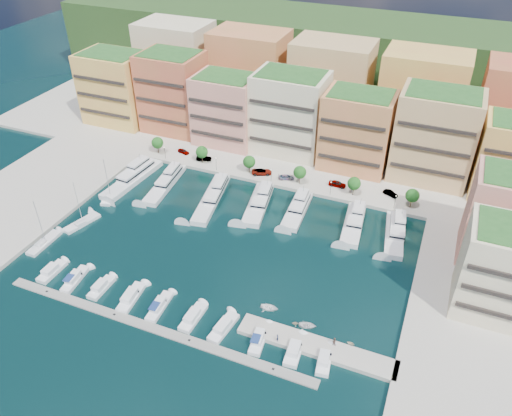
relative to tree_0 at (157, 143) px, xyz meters
The scene contains 62 objects.
ground 52.39m from the tree_0, 39.95° to the right, with size 400.00×400.00×0.00m, color black.
north_quay 49.34m from the tree_0, 35.47° to the left, with size 220.00×64.00×2.00m, color #9E998E.
east_quay 110.22m from the tree_0, 22.14° to the right, with size 34.00×76.00×2.00m, color #9E998E.
west_quay 47.21m from the tree_0, 117.93° to the right, with size 34.00×76.00×2.00m, color #9E998E.
hillside 86.46m from the tree_0, 62.40° to the left, with size 240.00×40.00×58.00m, color #193716.
south_pontoon 73.65m from the tree_0, 59.77° to the right, with size 72.00×2.20×0.35m, color gray.
finger_pier 89.46m from the tree_0, 38.41° to the right, with size 32.00×5.00×2.00m, color #9E998E.
apartment_0 31.96m from the tree_0, 147.61° to the left, with size 22.00×16.50×24.80m.
apartment_1 21.20m from the tree_0, 102.21° to the left, with size 20.00×16.50×26.80m.
apartment_2 24.86m from the tree_0, 44.13° to the left, with size 20.00×15.50×22.80m.
apartment_3 43.22m from the tree_0, 25.95° to the left, with size 22.00×16.50×25.80m.
apartment_4 62.75m from the tree_0, 15.37° to the left, with size 20.00×15.50×23.80m.
apartment_5 84.60m from the tree_0, 12.71° to the left, with size 22.00×16.50×26.80m.
apartment_east_a 103.17m from the tree_0, ahead, with size 18.00×14.50×22.80m.
apartment_east_b 106.96m from the tree_0, 17.17° to the right, with size 18.00×14.50×20.80m.
backblock_0 44.63m from the tree_0, 110.32° to the left, with size 26.00×18.00×30.00m, color beige.
backblock_1 44.63m from the tree_0, 69.68° to the left, with size 26.00×18.00×30.00m, color #DB7B52.
backblock_2 61.58m from the tree_0, 41.99° to the left, with size 26.00×18.00×30.00m, color tan.
backblock_3 85.98m from the tree_0, 28.37° to the left, with size 26.00×18.00×30.00m, color #E0C152.
tree_0 is the anchor object (origin of this frame).
tree_1 16.00m from the tree_0, ahead, with size 3.80×3.80×5.65m.
tree_2 32.00m from the tree_0, ahead, with size 3.80×3.80×5.65m.
tree_3 48.00m from the tree_0, ahead, with size 3.80×3.80×5.65m.
tree_4 64.00m from the tree_0, ahead, with size 3.80×3.80×5.65m.
tree_5 80.00m from the tree_0, ahead, with size 3.80×3.80×5.65m.
lamppost_0 4.70m from the tree_0, 29.90° to the right, with size 0.30×0.30×4.20m.
lamppost_1 22.14m from the tree_0, ahead, with size 0.30×0.30×4.20m.
lamppost_2 40.08m from the tree_0, ahead, with size 0.30×0.30×4.20m.
lamppost_3 58.05m from the tree_0, ahead, with size 0.30×0.30×4.20m.
lamppost_4 76.04m from the tree_0, ahead, with size 0.30×0.30×4.20m.
yacht_0 15.97m from the tree_0, 86.31° to the right, with size 6.76×24.42×7.30m.
yacht_1 18.98m from the tree_0, 51.62° to the right, with size 6.88×22.28×7.30m.
yacht_2 31.93m from the tree_0, 29.91° to the right, with size 8.65×25.11×7.30m.
yacht_3 43.21m from the tree_0, 18.52° to the right, with size 8.26×20.59×7.30m.
yacht_4 53.44m from the tree_0, 13.76° to the right, with size 5.80×18.02×7.30m.
yacht_5 68.75m from the tree_0, 10.78° to the right, with size 6.51×18.58×7.30m.
yacht_6 79.29m from the tree_0, ahead, with size 6.99×19.04×7.30m.
cruiser_0 58.62m from the tree_0, 83.42° to the right, with size 2.77×7.72×2.55m.
cruiser_1 59.79m from the tree_0, 77.01° to the right, with size 3.46×8.97×2.66m.
cruiser_2 61.78m from the tree_0, 70.44° to the right, with size 2.59×7.49×2.55m.
cruiser_3 64.88m from the tree_0, 63.81° to the right, with size 3.72×9.27×2.55m.
cruiser_4 68.36m from the tree_0, 58.40° to the right, with size 3.07×8.98×2.66m.
cruiser_5 72.94m from the tree_0, 52.91° to the right, with size 2.92×8.20×2.55m.
cruiser_6 77.41m from the tree_0, 48.73° to the right, with size 3.70×8.80×2.55m.
cruiser_7 82.84m from the tree_0, 44.62° to the right, with size 3.36×8.33×2.66m.
cruiser_8 88.30m from the tree_0, 41.19° to the right, with size 3.41×8.02×2.55m.
cruiser_9 92.91m from the tree_0, 38.73° to the right, with size 3.49×7.49×2.55m.
sailboat_0 50.58m from the tree_0, 92.88° to the right, with size 2.98×10.22×13.20m.
sailboat_1 40.09m from the tree_0, 88.91° to the right, with size 5.43×10.61×13.20m.
sailboat_2 27.46m from the tree_0, 89.21° to the right, with size 4.66×8.03×13.20m.
tender_1 82.21m from the tree_0, 38.56° to the right, with size 1.25×1.45×0.76m, color #C2AE94.
tender_3 92.29m from the tree_0, 34.34° to the right, with size 1.39×1.61×0.85m, color beige.
tender_0 75.96m from the tree_0, 40.48° to the right, with size 2.77×3.88×0.80m, color white.
tender_2 84.04m from the tree_0, 37.29° to the right, with size 2.62×3.67×0.76m, color silver.
car_0 8.68m from the tree_0, 21.73° to the left, with size 1.65×4.10×1.40m, color gray.
car_1 16.10m from the tree_0, ahead, with size 1.66×4.76×1.57m, color gray.
car_2 36.01m from the tree_0, ahead, with size 2.78×6.03×1.68m, color gray.
car_3 43.79m from the tree_0, ahead, with size 1.93×4.75×1.38m, color gray.
car_4 58.88m from the tree_0, ahead, with size 2.03×5.05×1.72m, color gray.
car_5 74.07m from the tree_0, ahead, with size 1.49×4.28×1.41m, color gray.
person_0 84.93m from the tree_0, 42.55° to the right, with size 0.64×0.42×1.75m, color #222845.
person_1 91.02m from the tree_0, 36.50° to the right, with size 0.93×0.73×1.92m, color #4E362F.
Camera 1 is at (43.77, -86.34, 79.33)m, focal length 35.00 mm.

